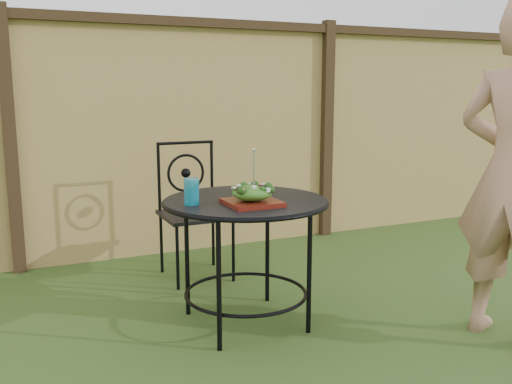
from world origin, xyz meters
The scene contains 8 objects.
ground centered at (0.00, 0.00, 0.00)m, with size 60.00×60.00×0.00m, color #244215.
fence centered at (0.00, 2.19, 0.95)m, with size 8.00×0.12×1.90m.
patio_table centered at (-0.16, 0.61, 0.59)m, with size 0.92×0.92×0.72m.
patio_chair centered at (-0.15, 1.56, 0.50)m, with size 0.46×0.46×0.95m.
salad_plate centered at (-0.19, 0.46, 0.74)m, with size 0.27×0.27×0.02m, color #4F0B0B.
salad centered at (-0.19, 0.46, 0.79)m, with size 0.21×0.21×0.08m, color #235614.
fork centered at (-0.18, 0.46, 0.92)m, with size 0.01×0.01×0.18m, color silver.
drinking_glass centered at (-0.48, 0.59, 0.79)m, with size 0.08×0.08×0.14m, color #0D81A2.
Camera 1 is at (-1.39, -2.22, 1.33)m, focal length 40.00 mm.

